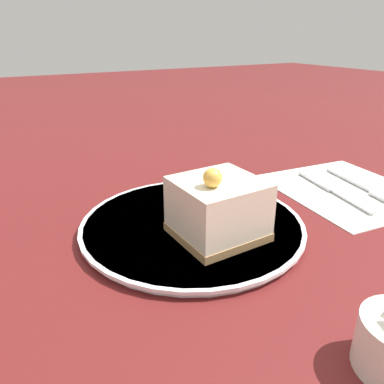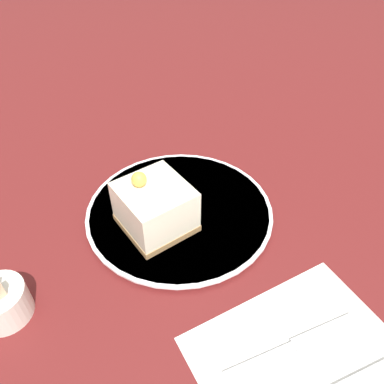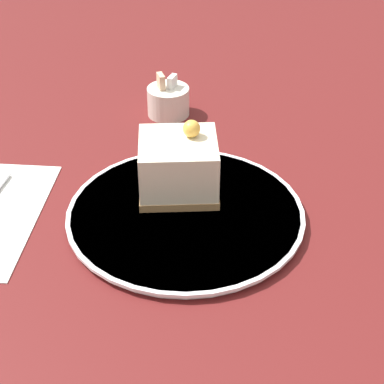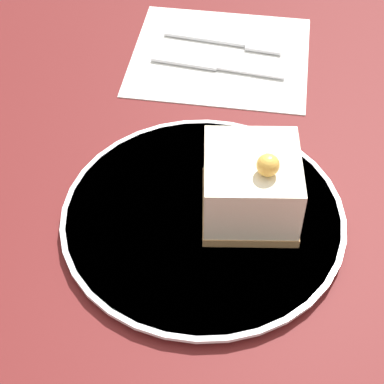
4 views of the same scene
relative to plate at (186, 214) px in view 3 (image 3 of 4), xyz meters
The scene contains 4 objects.
ground_plane 0.05m from the plate, 140.26° to the left, with size 4.00×4.00×0.00m, color #5B1919.
plate is the anchor object (origin of this frame).
cake_slice 0.06m from the plate, 100.42° to the left, with size 0.10×0.09×0.09m.
sugar_bowl 0.26m from the plate, 95.65° to the left, with size 0.06×0.06×0.06m.
Camera 3 is at (0.04, -0.62, 0.46)m, focal length 60.00 mm.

